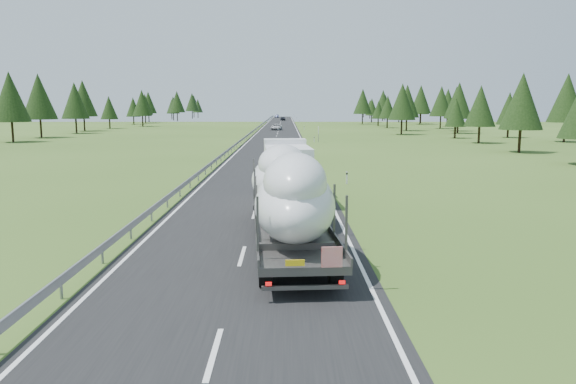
{
  "coord_description": "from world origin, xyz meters",
  "views": [
    {
      "loc": [
        1.76,
        -12.97,
        6.02
      ],
      "look_at": [
        1.87,
        12.1,
        2.15
      ],
      "focal_mm": 35.0,
      "sensor_mm": 36.0,
      "label": 1
    }
  ],
  "objects_px": {
    "distant_van": "(276,127)",
    "distant_car_dark": "(283,119)",
    "highway_sign": "(318,131)",
    "boat_truck": "(288,184)",
    "distant_car_blue": "(277,116)"
  },
  "relations": [
    {
      "from": "boat_truck",
      "to": "distant_van",
      "type": "xyz_separation_m",
      "value": [
        -2.41,
        114.34,
        -1.62
      ]
    },
    {
      "from": "highway_sign",
      "to": "boat_truck",
      "type": "relative_size",
      "value": 0.12
    },
    {
      "from": "boat_truck",
      "to": "distant_car_blue",
      "type": "height_order",
      "value": "boat_truck"
    },
    {
      "from": "distant_car_dark",
      "to": "distant_van",
      "type": "bearing_deg",
      "value": -95.66
    },
    {
      "from": "distant_van",
      "to": "distant_car_dark",
      "type": "bearing_deg",
      "value": 93.84
    },
    {
      "from": "distant_van",
      "to": "distant_car_dark",
      "type": "distance_m",
      "value": 90.5
    },
    {
      "from": "boat_truck",
      "to": "distant_car_dark",
      "type": "height_order",
      "value": "boat_truck"
    },
    {
      "from": "highway_sign",
      "to": "distant_car_dark",
      "type": "bearing_deg",
      "value": 92.71
    },
    {
      "from": "boat_truck",
      "to": "distant_van",
      "type": "relative_size",
      "value": 3.89
    },
    {
      "from": "boat_truck",
      "to": "distant_car_dark",
      "type": "relative_size",
      "value": 4.57
    },
    {
      "from": "highway_sign",
      "to": "boat_truck",
      "type": "height_order",
      "value": "boat_truck"
    },
    {
      "from": "highway_sign",
      "to": "boat_truck",
      "type": "bearing_deg",
      "value": -94.56
    },
    {
      "from": "highway_sign",
      "to": "distant_van",
      "type": "xyz_separation_m",
      "value": [
        -7.74,
        47.54,
        -1.06
      ]
    },
    {
      "from": "highway_sign",
      "to": "distant_car_dark",
      "type": "height_order",
      "value": "highway_sign"
    },
    {
      "from": "boat_truck",
      "to": "distant_van",
      "type": "bearing_deg",
      "value": 91.21
    }
  ]
}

